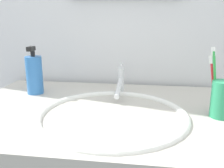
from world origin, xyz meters
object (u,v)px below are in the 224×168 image
at_px(soap_dispenser, 34,74).
at_px(toothbrush_red, 213,80).
at_px(toothbrush_cup, 222,99).
at_px(toothbrush_green, 215,76).
at_px(faucet, 119,83).

bearing_deg(soap_dispenser, toothbrush_red, -11.01).
bearing_deg(toothbrush_cup, toothbrush_red, 132.64).
relative_size(toothbrush_green, soap_dispenser, 1.10).
bearing_deg(faucet, toothbrush_green, -25.80).
xyz_separation_m(faucet, toothbrush_red, (0.29, -0.14, 0.06)).
bearing_deg(faucet, toothbrush_cup, -27.58).
distance_m(faucet, toothbrush_green, 0.34).
relative_size(toothbrush_cup, toothbrush_green, 0.55).
bearing_deg(soap_dispenser, toothbrush_cup, -12.93).
bearing_deg(toothbrush_green, soap_dispenser, 168.68).
bearing_deg(toothbrush_green, faucet, 154.20).
bearing_deg(toothbrush_green, toothbrush_red, 125.43).
bearing_deg(toothbrush_green, toothbrush_cup, -46.26).
distance_m(toothbrush_green, soap_dispenser, 0.63).
relative_size(faucet, soap_dispenser, 0.97).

